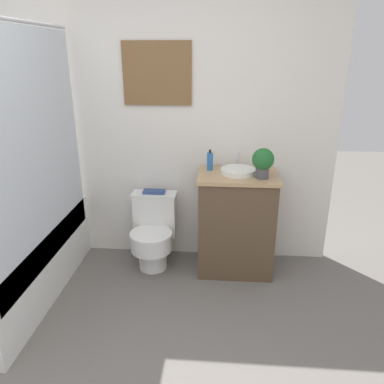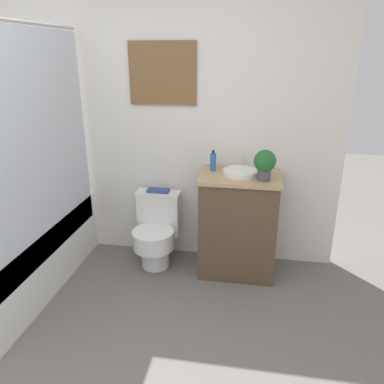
{
  "view_description": "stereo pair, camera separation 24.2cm",
  "coord_description": "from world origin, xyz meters",
  "px_view_note": "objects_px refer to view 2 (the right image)",
  "views": [
    {
      "loc": [
        0.7,
        -1.26,
        1.79
      ],
      "look_at": [
        0.48,
        1.43,
        0.78
      ],
      "focal_mm": 35.0,
      "sensor_mm": 36.0,
      "label": 1
    },
    {
      "loc": [
        0.94,
        -1.23,
        1.79
      ],
      "look_at": [
        0.48,
        1.43,
        0.78
      ],
      "focal_mm": 35.0,
      "sensor_mm": 36.0,
      "label": 2
    }
  ],
  "objects_px": {
    "sink": "(241,172)",
    "potted_plant": "(265,163)",
    "toilet": "(156,232)",
    "book_on_tank": "(158,191)",
    "soap_bottle": "(213,162)"
  },
  "relations": [
    {
      "from": "toilet",
      "to": "book_on_tank",
      "type": "bearing_deg",
      "value": 90.0
    },
    {
      "from": "toilet",
      "to": "book_on_tank",
      "type": "height_order",
      "value": "book_on_tank"
    },
    {
      "from": "sink",
      "to": "potted_plant",
      "type": "relative_size",
      "value": 1.35
    },
    {
      "from": "toilet",
      "to": "sink",
      "type": "height_order",
      "value": "sink"
    },
    {
      "from": "book_on_tank",
      "to": "soap_bottle",
      "type": "bearing_deg",
      "value": -2.66
    },
    {
      "from": "toilet",
      "to": "book_on_tank",
      "type": "distance_m",
      "value": 0.36
    },
    {
      "from": "soap_bottle",
      "to": "toilet",
      "type": "bearing_deg",
      "value": -169.01
    },
    {
      "from": "toilet",
      "to": "sink",
      "type": "relative_size",
      "value": 2.01
    },
    {
      "from": "toilet",
      "to": "potted_plant",
      "type": "bearing_deg",
      "value": -5.62
    },
    {
      "from": "sink",
      "to": "potted_plant",
      "type": "height_order",
      "value": "potted_plant"
    },
    {
      "from": "soap_bottle",
      "to": "book_on_tank",
      "type": "distance_m",
      "value": 0.56
    },
    {
      "from": "potted_plant",
      "to": "book_on_tank",
      "type": "relative_size",
      "value": 1.25
    },
    {
      "from": "soap_bottle",
      "to": "potted_plant",
      "type": "height_order",
      "value": "potted_plant"
    },
    {
      "from": "toilet",
      "to": "soap_bottle",
      "type": "distance_m",
      "value": 0.8
    },
    {
      "from": "potted_plant",
      "to": "toilet",
      "type": "bearing_deg",
      "value": 174.38
    }
  ]
}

